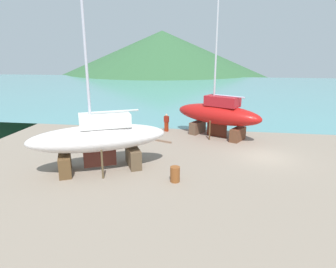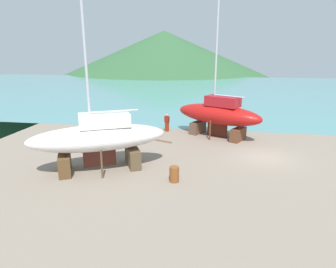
{
  "view_description": "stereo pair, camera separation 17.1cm",
  "coord_description": "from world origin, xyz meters",
  "px_view_note": "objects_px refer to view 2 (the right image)",
  "views": [
    {
      "loc": [
        -3.84,
        -20.5,
        7.22
      ],
      "look_at": [
        -7.05,
        0.41,
        1.28
      ],
      "focal_mm": 31.26,
      "sensor_mm": 36.0,
      "label": 1
    },
    {
      "loc": [
        -3.68,
        -20.47,
        7.22
      ],
      "look_at": [
        -7.05,
        0.41,
        1.28
      ],
      "focal_mm": 31.26,
      "sensor_mm": 36.0,
      "label": 2
    }
  ],
  "objects_px": {
    "sailboat_mid_port": "(218,114)",
    "barrel_ochre": "(174,174)",
    "worker": "(167,122)",
    "sailboat_large_starboard": "(99,138)"
  },
  "relations": [
    {
      "from": "sailboat_mid_port",
      "to": "barrel_ochre",
      "type": "bearing_deg",
      "value": 104.4
    },
    {
      "from": "sailboat_mid_port",
      "to": "worker",
      "type": "relative_size",
      "value": 8.51
    },
    {
      "from": "sailboat_mid_port",
      "to": "sailboat_large_starboard",
      "type": "distance_m",
      "value": 11.39
    },
    {
      "from": "sailboat_large_starboard",
      "to": "barrel_ochre",
      "type": "bearing_deg",
      "value": 140.51
    },
    {
      "from": "sailboat_large_starboard",
      "to": "worker",
      "type": "xyz_separation_m",
      "value": [
        2.67,
        9.8,
        -1.23
      ]
    },
    {
      "from": "sailboat_mid_port",
      "to": "barrel_ochre",
      "type": "height_order",
      "value": "sailboat_mid_port"
    },
    {
      "from": "sailboat_mid_port",
      "to": "worker",
      "type": "xyz_separation_m",
      "value": [
        -4.7,
        1.1,
        -1.19
      ]
    },
    {
      "from": "sailboat_large_starboard",
      "to": "worker",
      "type": "height_order",
      "value": "sailboat_large_starboard"
    },
    {
      "from": "worker",
      "to": "barrel_ochre",
      "type": "bearing_deg",
      "value": 31.12
    },
    {
      "from": "sailboat_large_starboard",
      "to": "barrel_ochre",
      "type": "height_order",
      "value": "sailboat_large_starboard"
    }
  ]
}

